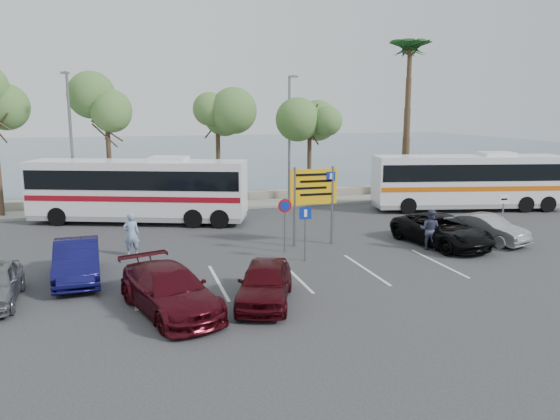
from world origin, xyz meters
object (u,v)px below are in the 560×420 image
object	(u,v)px
car_silver_b	(487,229)
pedestrian_near	(131,234)
car_maroon	(170,290)
pedestrian_far	(430,230)
street_lamp_left	(71,136)
coach_bus_left	(138,192)
car_red	(265,282)
suv_black	(442,230)
direction_sign	(314,193)
car_blue	(77,261)
coach_bus_right	(467,183)
street_lamp_right	(290,133)

from	to	relation	value
car_silver_b	pedestrian_near	bearing A→B (deg)	153.83
car_maroon	pedestrian_far	distance (m)	12.51
car_silver_b	street_lamp_left	bearing A→B (deg)	129.03
coach_bus_left	car_silver_b	distance (m)	17.95
street_lamp_left	car_red	distance (m)	18.81
suv_black	pedestrian_near	bearing A→B (deg)	160.64
street_lamp_left	car_red	size ratio (longest dim) A/B	2.00
car_maroon	suv_black	distance (m)	13.55
car_silver_b	pedestrian_near	size ratio (longest dim) A/B	2.10
street_lamp_left	direction_sign	size ratio (longest dim) A/B	2.23
car_blue	pedestrian_near	size ratio (longest dim) A/B	2.39
car_silver_b	car_maroon	bearing A→B (deg)	179.79
car_silver_b	car_red	bearing A→B (deg)	-176.03
car_red	pedestrian_far	bearing A→B (deg)	47.65
direction_sign	car_silver_b	distance (m)	8.37
coach_bus_right	pedestrian_far	size ratio (longest dim) A/B	6.40
car_blue	car_red	xyz separation A→B (m)	(5.98, -4.13, -0.05)
street_lamp_left	pedestrian_near	distance (m)	10.98
car_red	pedestrian_far	distance (m)	9.77
street_lamp_left	coach_bus_right	world-z (taller)	street_lamp_left
coach_bus_right	coach_bus_left	bearing A→B (deg)	175.29
coach_bus_left	car_blue	world-z (taller)	coach_bus_left
coach_bus_right	pedestrian_far	distance (m)	10.79
street_lamp_right	car_blue	xyz separation A→B (m)	(-11.98, -12.89, -3.87)
street_lamp_right	car_red	distance (m)	18.47
direction_sign	pedestrian_far	xyz separation A→B (m)	(4.66, -2.20, -1.52)
street_lamp_right	coach_bus_left	distance (m)	10.39
pedestrian_far	suv_black	bearing A→B (deg)	-106.45
street_lamp_right	car_blue	bearing A→B (deg)	-132.89
street_lamp_right	coach_bus_left	world-z (taller)	street_lamp_right
car_maroon	street_lamp_left	bearing A→B (deg)	85.42
car_red	pedestrian_near	distance (m)	8.17
coach_bus_right	car_silver_b	xyz separation A→B (m)	(-3.98, -7.40, -1.01)
coach_bus_right	car_silver_b	size ratio (longest dim) A/B	2.99
car_blue	street_lamp_left	bearing A→B (deg)	91.50
street_lamp_left	car_silver_b	world-z (taller)	street_lamp_left
car_silver_b	pedestrian_far	xyz separation A→B (m)	(-3.33, -0.50, 0.27)
street_lamp_left	pedestrian_far	world-z (taller)	street_lamp_left
coach_bus_left	coach_bus_right	world-z (taller)	coach_bus_left
car_maroon	car_silver_b	distance (m)	15.81
coach_bus_left	car_maroon	size ratio (longest dim) A/B	2.43
car_red	pedestrian_near	bearing A→B (deg)	139.65
street_lamp_right	coach_bus_left	xyz separation A→B (m)	(-9.50, -3.02, -2.92)
coach_bus_right	pedestrian_near	distance (m)	20.69
car_blue	direction_sign	bearing A→B (deg)	11.40
pedestrian_near	coach_bus_right	bearing A→B (deg)	-167.24
car_silver_b	pedestrian_near	distance (m)	16.16
car_blue	car_red	size ratio (longest dim) A/B	1.11
direction_sign	street_lamp_left	bearing A→B (deg)	136.83
car_maroon	pedestrian_near	size ratio (longest dim) A/B	2.61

